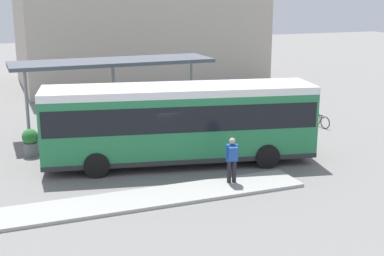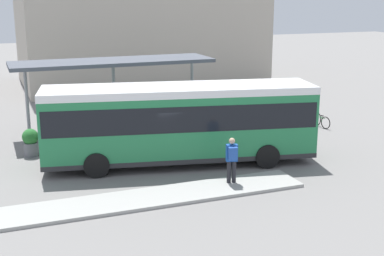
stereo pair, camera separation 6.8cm
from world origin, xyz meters
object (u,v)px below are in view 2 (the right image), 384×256
object	(u,v)px
city_bus	(180,119)
bicycle_green	(319,121)
potted_planter_near_shelter	(31,142)
bicycle_white	(313,116)
pedestrian_waiting	(232,157)
potted_planter_far_side	(117,134)

from	to	relation	value
city_bus	bicycle_green	world-z (taller)	city_bus
potted_planter_near_shelter	bicycle_white	bearing A→B (deg)	2.57
bicycle_green	bicycle_white	bearing A→B (deg)	-20.26
pedestrian_waiting	potted_planter_near_shelter	distance (m)	9.41
pedestrian_waiting	bicycle_green	world-z (taller)	pedestrian_waiting
bicycle_white	potted_planter_far_side	distance (m)	11.23
bicycle_green	potted_planter_far_side	size ratio (longest dim) A/B	1.30
pedestrian_waiting	potted_planter_far_side	xyz separation A→B (m)	(-2.76, 6.64, -0.49)
bicycle_green	bicycle_white	xyz separation A→B (m)	(0.16, 0.90, 0.04)
potted_planter_near_shelter	potted_planter_far_side	distance (m)	3.89
city_bus	potted_planter_near_shelter	distance (m)	6.82
pedestrian_waiting	potted_planter_far_side	bearing A→B (deg)	37.22
city_bus	pedestrian_waiting	bearing A→B (deg)	-63.43
city_bus	bicycle_green	bearing A→B (deg)	30.80
bicycle_white	potted_planter_near_shelter	size ratio (longest dim) A/B	1.42
bicycle_white	potted_planter_far_side	xyz separation A→B (m)	(-11.20, -0.68, 0.25)
pedestrian_waiting	bicycle_white	xyz separation A→B (m)	(8.45, 7.33, -0.73)
bicycle_white	potted_planter_far_side	bearing A→B (deg)	98.54
pedestrian_waiting	potted_planter_near_shelter	xyz separation A→B (m)	(-6.64, 6.65, -0.46)
pedestrian_waiting	bicycle_white	distance (m)	11.21
pedestrian_waiting	city_bus	bearing A→B (deg)	29.59
pedestrian_waiting	bicycle_white	bearing A→B (deg)	-34.37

